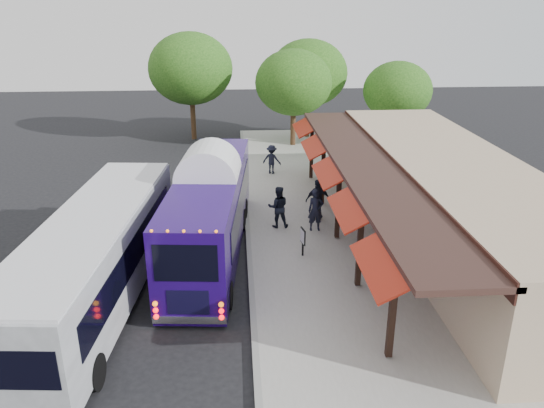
# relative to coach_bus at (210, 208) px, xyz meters

# --- Properties ---
(ground) EXTENTS (90.00, 90.00, 0.00)m
(ground) POSITION_rel_coach_bus_xyz_m (1.45, -3.42, -1.91)
(ground) COLOR black
(ground) RESTS_ON ground
(sidewalk) EXTENTS (10.00, 40.00, 0.15)m
(sidewalk) POSITION_rel_coach_bus_xyz_m (6.45, 0.58, -1.84)
(sidewalk) COLOR #9E9B93
(sidewalk) RESTS_ON ground
(curb) EXTENTS (0.20, 40.00, 0.16)m
(curb) POSITION_rel_coach_bus_xyz_m (1.50, 0.58, -1.84)
(curb) COLOR gray
(curb) RESTS_ON ground
(station_shelter) EXTENTS (8.15, 20.00, 3.60)m
(station_shelter) POSITION_rel_coach_bus_xyz_m (9.83, 0.58, -0.06)
(station_shelter) COLOR tan
(station_shelter) RESTS_ON ground
(coach_bus) EXTENTS (3.32, 11.28, 3.56)m
(coach_bus) POSITION_rel_coach_bus_xyz_m (0.00, 0.00, 0.00)
(coach_bus) COLOR #21085F
(coach_bus) RESTS_ON ground
(city_bus) EXTENTS (3.62, 12.08, 3.20)m
(city_bus) POSITION_rel_coach_bus_xyz_m (-3.58, -3.68, -0.14)
(city_bus) COLOR gray
(city_bus) RESTS_ON ground
(ped_a) EXTENTS (0.70, 0.47, 1.86)m
(ped_a) POSITION_rel_coach_bus_xyz_m (4.45, 1.55, -0.83)
(ped_a) COLOR black
(ped_a) RESTS_ON sidewalk
(ped_b) EXTENTS (0.92, 0.72, 1.88)m
(ped_b) POSITION_rel_coach_bus_xyz_m (2.86, 2.02, -0.82)
(ped_b) COLOR black
(ped_b) RESTS_ON sidewalk
(ped_c) EXTENTS (1.18, 0.60, 1.92)m
(ped_c) POSITION_rel_coach_bus_xyz_m (4.72, 2.73, -0.80)
(ped_c) COLOR black
(ped_c) RESTS_ON sidewalk
(ped_d) EXTENTS (1.24, 0.98, 1.69)m
(ped_d) POSITION_rel_coach_bus_xyz_m (3.10, 9.75, -0.92)
(ped_d) COLOR black
(ped_d) RESTS_ON sidewalk
(sign_board) EXTENTS (0.15, 0.52, 1.15)m
(sign_board) POSITION_rel_coach_bus_xyz_m (3.59, -0.90, -0.98)
(sign_board) COLOR black
(sign_board) RESTS_ON sidewalk
(tree_left) EXTENTS (5.16, 5.16, 6.61)m
(tree_left) POSITION_rel_coach_bus_xyz_m (5.01, 16.18, 2.50)
(tree_left) COLOR #382314
(tree_left) RESTS_ON ground
(tree_mid) EXTENTS (5.54, 5.54, 7.09)m
(tree_mid) POSITION_rel_coach_bus_xyz_m (6.29, 18.49, 2.82)
(tree_mid) COLOR #382314
(tree_mid) RESTS_ON ground
(tree_right) EXTENTS (4.57, 4.57, 5.85)m
(tree_right) POSITION_rel_coach_bus_xyz_m (11.91, 15.44, 1.99)
(tree_right) COLOR #382314
(tree_right) RESTS_ON ground
(tree_far) EXTENTS (5.92, 5.92, 7.58)m
(tree_far) POSITION_rel_coach_bus_xyz_m (-2.01, 18.86, 3.14)
(tree_far) COLOR #382314
(tree_far) RESTS_ON ground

